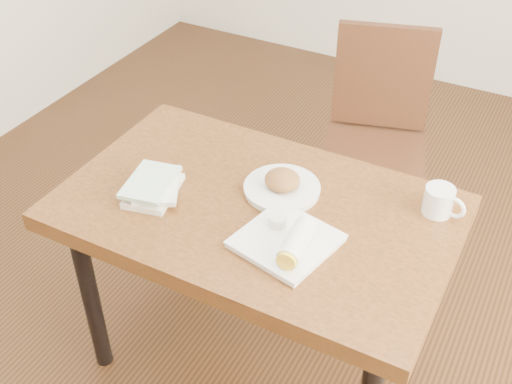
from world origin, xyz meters
The scene contains 7 objects.
ground centered at (0.00, 0.00, -0.01)m, with size 4.00×5.00×0.01m, color #472814.
table centered at (0.00, 0.00, 0.66)m, with size 1.20×0.74×0.75m.
chair_far centered at (0.09, 0.91, 0.55)m, with size 0.52×0.52×0.95m.
plate_scone centered at (0.04, 0.10, 0.77)m, with size 0.24×0.24×0.08m.
coffee_mug centered at (0.50, 0.22, 0.80)m, with size 0.13×0.09×0.09m.
plate_burrito centered at (0.17, -0.13, 0.78)m, with size 0.30×0.30×0.08m.
book_stack centered at (-0.31, -0.10, 0.78)m, with size 0.21×0.24×0.05m.
Camera 1 is at (0.72, -1.34, 1.99)m, focal length 45.00 mm.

